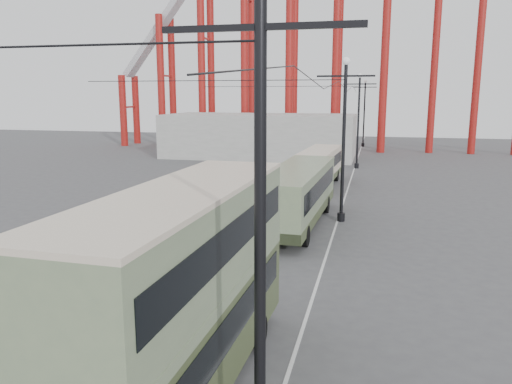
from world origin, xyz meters
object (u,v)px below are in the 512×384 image
(double_decker_bus, at_px, (186,283))
(single_decker_cream, at_px, (319,166))
(pedestrian, at_px, (152,269))
(single_decker_green, at_px, (297,193))
(lamp_post_near, at_px, (260,57))

(double_decker_bus, distance_m, single_decker_cream, 29.61)
(double_decker_bus, height_order, pedestrian, double_decker_bus)
(double_decker_bus, bearing_deg, single_decker_green, 91.41)
(single_decker_cream, bearing_deg, single_decker_green, -85.83)
(single_decker_green, bearing_deg, double_decker_bus, -88.01)
(lamp_post_near, distance_m, double_decker_bus, 6.17)
(lamp_post_near, height_order, pedestrian, lamp_post_near)
(double_decker_bus, distance_m, single_decker_green, 16.79)
(lamp_post_near, relative_size, double_decker_bus, 1.11)
(single_decker_green, relative_size, pedestrian, 5.91)
(double_decker_bus, relative_size, pedestrian, 4.90)
(single_decker_green, xyz_separation_m, single_decker_cream, (-0.19, 12.82, -0.20))
(lamp_post_near, distance_m, single_decker_green, 20.54)
(double_decker_bus, height_order, single_decker_green, double_decker_bus)
(single_decker_green, distance_m, single_decker_cream, 12.82)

